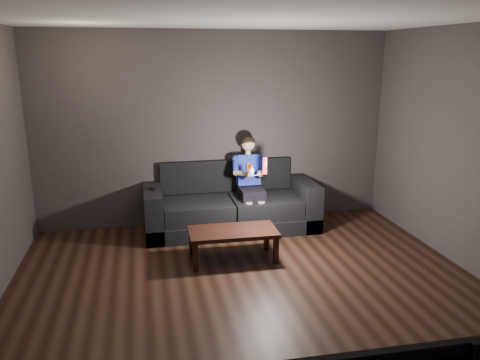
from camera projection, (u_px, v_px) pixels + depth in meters
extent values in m
plane|color=black|center=(258.00, 305.00, 4.57)|extent=(5.00, 5.00, 0.00)
cube|color=#393231|center=(216.00, 129.00, 6.58)|extent=(5.00, 0.04, 2.70)
cube|color=#393231|center=(414.00, 320.00, 1.86)|extent=(5.00, 0.04, 2.70)
cube|color=silver|center=(261.00, 13.00, 3.87)|extent=(5.00, 5.00, 0.02)
cube|color=black|center=(231.00, 221.00, 6.58)|extent=(2.36, 1.02, 0.20)
cube|color=black|center=(198.00, 210.00, 6.33)|extent=(0.92, 0.72, 0.25)
cube|color=black|center=(265.00, 206.00, 6.52)|extent=(0.92, 0.72, 0.25)
cube|color=black|center=(225.00, 174.00, 6.80)|extent=(1.89, 0.24, 0.46)
cube|color=black|center=(153.00, 211.00, 6.31)|extent=(0.24, 1.02, 0.64)
cube|color=black|center=(303.00, 201.00, 6.74)|extent=(0.24, 1.02, 0.64)
cube|color=black|center=(251.00, 193.00, 6.41)|extent=(0.32, 0.40, 0.15)
cube|color=navy|center=(248.00, 170.00, 6.53)|extent=(0.32, 0.23, 0.44)
cube|color=orange|center=(250.00, 167.00, 6.43)|extent=(0.10, 0.10, 0.11)
cube|color=#B30E00|center=(250.00, 167.00, 6.43)|extent=(0.06, 0.06, 0.07)
cylinder|color=#DEA981|center=(248.00, 152.00, 6.47)|extent=(0.07, 0.07, 0.06)
sphere|color=#DEA981|center=(248.00, 144.00, 6.44)|extent=(0.19, 0.19, 0.19)
ellipsoid|color=black|center=(248.00, 142.00, 6.44)|extent=(0.20, 0.20, 0.17)
cylinder|color=navy|center=(235.00, 166.00, 6.41)|extent=(0.09, 0.24, 0.20)
cylinder|color=navy|center=(263.00, 164.00, 6.49)|extent=(0.09, 0.24, 0.20)
cylinder|color=#DEA981|center=(242.00, 172.00, 6.27)|extent=(0.15, 0.25, 0.11)
cylinder|color=#DEA981|center=(263.00, 171.00, 6.33)|extent=(0.15, 0.25, 0.11)
sphere|color=#DEA981|center=(248.00, 174.00, 6.19)|extent=(0.09, 0.09, 0.09)
sphere|color=#DEA981|center=(260.00, 174.00, 6.22)|extent=(0.09, 0.09, 0.09)
cylinder|color=#DEA981|center=(249.00, 215.00, 6.25)|extent=(0.10, 0.10, 0.36)
cylinder|color=#DEA981|center=(261.00, 214.00, 6.28)|extent=(0.10, 0.10, 0.36)
cube|color=#EE1C3C|center=(265.00, 166.00, 5.97)|extent=(0.07, 0.09, 0.22)
cube|color=#711B02|center=(266.00, 161.00, 5.93)|extent=(0.04, 0.02, 0.03)
cylinder|color=silver|center=(265.00, 167.00, 5.95)|extent=(0.02, 0.01, 0.02)
ellipsoid|color=silver|center=(252.00, 171.00, 5.95)|extent=(0.06, 0.08, 0.14)
cylinder|color=black|center=(252.00, 167.00, 5.91)|extent=(0.02, 0.01, 0.02)
cube|color=black|center=(152.00, 188.00, 6.18)|extent=(0.06, 0.14, 0.03)
cube|color=black|center=(152.00, 186.00, 6.21)|extent=(0.02, 0.02, 0.00)
cube|color=black|center=(233.00, 232.00, 5.49)|extent=(1.04, 0.54, 0.05)
cube|color=black|center=(196.00, 257.00, 5.25)|extent=(0.06, 0.06, 0.33)
cube|color=black|center=(276.00, 250.00, 5.44)|extent=(0.06, 0.06, 0.33)
cube|color=black|center=(192.00, 243.00, 5.65)|extent=(0.06, 0.06, 0.33)
cube|color=black|center=(266.00, 237.00, 5.83)|extent=(0.06, 0.06, 0.33)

